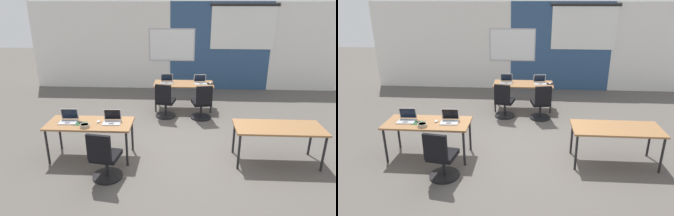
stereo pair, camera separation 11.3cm
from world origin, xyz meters
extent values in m
plane|color=#56514C|center=(0.00, 0.00, 0.00)|extent=(24.00, 24.00, 0.00)
cube|color=silver|center=(0.00, 4.20, 1.40)|extent=(10.00, 0.20, 2.80)
cube|color=#2D4C75|center=(1.14, 4.09, 1.40)|extent=(3.19, 0.01, 2.80)
cube|color=#B7B7BC|center=(-0.40, 4.09, 1.46)|extent=(1.48, 0.02, 1.04)
cube|color=white|center=(-0.40, 4.08, 1.46)|extent=(1.40, 0.02, 0.96)
cube|color=white|center=(1.83, 4.08, 2.00)|extent=(2.00, 0.02, 1.30)
cylinder|color=black|center=(1.83, 4.08, 2.70)|extent=(2.10, 0.10, 0.10)
cube|color=olive|center=(-1.75, -0.60, 0.70)|extent=(1.60, 0.70, 0.04)
cylinder|color=black|center=(-2.49, -0.90, 0.34)|extent=(0.04, 0.04, 0.68)
cylinder|color=black|center=(-1.01, -0.90, 0.34)|extent=(0.04, 0.04, 0.68)
cylinder|color=black|center=(-2.49, -0.30, 0.34)|extent=(0.04, 0.04, 0.68)
cylinder|color=black|center=(-1.01, -0.30, 0.34)|extent=(0.04, 0.04, 0.68)
cube|color=olive|center=(1.75, -0.60, 0.70)|extent=(1.60, 0.70, 0.04)
cylinder|color=black|center=(1.01, -0.90, 0.34)|extent=(0.04, 0.04, 0.68)
cylinder|color=black|center=(2.49, -0.90, 0.34)|extent=(0.04, 0.04, 0.68)
cylinder|color=black|center=(1.01, -0.30, 0.34)|extent=(0.04, 0.04, 0.68)
cylinder|color=black|center=(2.49, -0.30, 0.34)|extent=(0.04, 0.04, 0.68)
cube|color=olive|center=(0.00, 2.20, 0.70)|extent=(1.60, 0.70, 0.04)
cylinder|color=black|center=(-0.74, 1.90, 0.34)|extent=(0.04, 0.04, 0.68)
cylinder|color=black|center=(0.74, 1.90, 0.34)|extent=(0.04, 0.04, 0.68)
cylinder|color=black|center=(-0.74, 2.50, 0.34)|extent=(0.04, 0.04, 0.68)
cylinder|color=black|center=(0.74, 2.50, 0.34)|extent=(0.04, 0.04, 0.68)
cube|color=silver|center=(0.46, 2.17, 0.73)|extent=(0.36, 0.27, 0.02)
cube|color=#4C4C4F|center=(0.46, 2.12, 0.74)|extent=(0.10, 0.07, 0.00)
cube|color=silver|center=(0.44, 2.32, 0.84)|extent=(0.34, 0.11, 0.21)
cube|color=black|center=(0.44, 2.31, 0.84)|extent=(0.30, 0.10, 0.19)
cube|color=black|center=(0.72, 2.20, 0.72)|extent=(0.22, 0.19, 0.00)
ellipsoid|color=silver|center=(0.72, 2.20, 0.74)|extent=(0.06, 0.10, 0.03)
cylinder|color=black|center=(0.46, 1.51, 0.02)|extent=(0.52, 0.52, 0.04)
cylinder|color=black|center=(0.46, 1.51, 0.21)|extent=(0.06, 0.06, 0.34)
cube|color=black|center=(0.46, 1.51, 0.42)|extent=(0.52, 0.52, 0.08)
cube|color=black|center=(0.51, 1.26, 0.69)|extent=(0.40, 0.14, 0.46)
sphere|color=black|center=(0.41, 1.74, 0.02)|extent=(0.04, 0.04, 0.04)
sphere|color=black|center=(0.69, 1.48, 0.02)|extent=(0.04, 0.04, 0.04)
sphere|color=black|center=(0.25, 1.39, 0.02)|extent=(0.04, 0.04, 0.04)
cube|color=#9E9EA3|center=(-0.46, 2.19, 0.73)|extent=(0.34, 0.25, 0.02)
cube|color=#4C4C4F|center=(-0.46, 2.14, 0.74)|extent=(0.09, 0.06, 0.00)
cube|color=#9E9EA3|center=(-0.47, 2.33, 0.84)|extent=(0.33, 0.09, 0.21)
cube|color=black|center=(-0.47, 2.33, 0.85)|extent=(0.30, 0.07, 0.19)
cylinder|color=black|center=(-0.45, 1.57, 0.02)|extent=(0.52, 0.52, 0.04)
cylinder|color=black|center=(-0.45, 1.57, 0.21)|extent=(0.06, 0.06, 0.34)
cube|color=black|center=(-0.45, 1.57, 0.42)|extent=(0.52, 0.52, 0.08)
cube|color=black|center=(-0.50, 1.33, 0.69)|extent=(0.40, 0.14, 0.46)
sphere|color=black|center=(-0.41, 1.80, 0.02)|extent=(0.04, 0.04, 0.04)
sphere|color=black|center=(-0.25, 1.46, 0.02)|extent=(0.04, 0.04, 0.04)
sphere|color=black|center=(-0.68, 1.55, 0.02)|extent=(0.04, 0.04, 0.04)
cube|color=#B7B7BC|center=(-2.16, -0.62, 0.73)|extent=(0.34, 0.25, 0.02)
cube|color=#4C4C4F|center=(-2.15, -0.67, 0.74)|extent=(0.09, 0.06, 0.00)
cube|color=#B7B7BC|center=(-2.16, -0.49, 0.85)|extent=(0.33, 0.06, 0.22)
cube|color=black|center=(-2.16, -0.49, 0.85)|extent=(0.30, 0.05, 0.19)
cube|color=#23512D|center=(-1.91, -0.66, 0.72)|extent=(0.22, 0.19, 0.00)
ellipsoid|color=black|center=(-1.91, -0.66, 0.74)|extent=(0.07, 0.11, 0.03)
cube|color=#B7B7BC|center=(-1.33, -0.61, 0.73)|extent=(0.34, 0.25, 0.02)
cube|color=#4C4C4F|center=(-1.33, -0.66, 0.74)|extent=(0.09, 0.06, 0.00)
cube|color=#B7B7BC|center=(-1.34, -0.48, 0.85)|extent=(0.33, 0.06, 0.22)
cube|color=black|center=(-1.34, -0.48, 0.85)|extent=(0.30, 0.05, 0.19)
ellipsoid|color=silver|center=(-1.59, -0.58, 0.74)|extent=(0.07, 0.11, 0.03)
cylinder|color=black|center=(-1.29, -1.29, 0.02)|extent=(0.52, 0.52, 0.04)
cylinder|color=black|center=(-1.29, -1.29, 0.21)|extent=(0.06, 0.06, 0.34)
cube|color=black|center=(-1.29, -1.29, 0.42)|extent=(0.50, 0.50, 0.08)
cube|color=black|center=(-1.33, -1.54, 0.69)|extent=(0.40, 0.12, 0.46)
sphere|color=black|center=(-1.25, -1.06, 0.02)|extent=(0.04, 0.04, 0.04)
sphere|color=black|center=(-1.08, -1.40, 0.02)|extent=(0.04, 0.04, 0.04)
sphere|color=black|center=(-1.52, -1.33, 0.02)|extent=(0.04, 0.04, 0.04)
cylinder|color=tan|center=(-1.78, -0.81, 0.75)|extent=(0.17, 0.17, 0.05)
torus|color=tan|center=(-1.78, -0.81, 0.78)|extent=(0.18, 0.18, 0.02)
cylinder|color=#B26628|center=(-1.78, -0.81, 0.77)|extent=(0.14, 0.14, 0.01)
camera|label=1|loc=(0.00, -5.75, 2.98)|focal=32.42mm
camera|label=2|loc=(0.12, -5.75, 2.98)|focal=32.42mm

